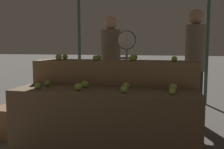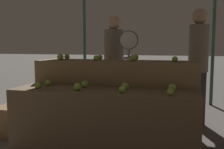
# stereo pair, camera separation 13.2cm
# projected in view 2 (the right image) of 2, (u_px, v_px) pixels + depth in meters

# --- Properties ---
(display_counter_front) EXTENTS (2.17, 0.55, 0.75)m
(display_counter_front) POSITION_uv_depth(u_px,v_px,m) (102.00, 122.00, 3.04)
(display_counter_front) COLOR brown
(display_counter_front) RESTS_ON ground_plane
(display_counter_back) EXTENTS (2.17, 0.55, 1.06)m
(display_counter_back) POSITION_uv_depth(u_px,v_px,m) (116.00, 99.00, 3.60)
(display_counter_back) COLOR olive
(display_counter_back) RESTS_ON ground_plane
(apple_front_0) EXTENTS (0.07, 0.07, 0.07)m
(apple_front_0) POSITION_uv_depth(u_px,v_px,m) (38.00, 86.00, 3.10)
(apple_front_0) COLOR #84AD3D
(apple_front_0) RESTS_ON display_counter_front
(apple_front_1) EXTENTS (0.09, 0.09, 0.09)m
(apple_front_1) POSITION_uv_depth(u_px,v_px,m) (77.00, 87.00, 2.97)
(apple_front_1) COLOR #84AD3D
(apple_front_1) RESTS_ON display_counter_front
(apple_front_2) EXTENTS (0.08, 0.08, 0.08)m
(apple_front_2) POSITION_uv_depth(u_px,v_px,m) (122.00, 89.00, 2.82)
(apple_front_2) COLOR #84AD3D
(apple_front_2) RESTS_ON display_counter_front
(apple_front_3) EXTENTS (0.07, 0.07, 0.07)m
(apple_front_3) POSITION_uv_depth(u_px,v_px,m) (170.00, 92.00, 2.68)
(apple_front_3) COLOR #8EB247
(apple_front_3) RESTS_ON display_counter_front
(apple_front_4) EXTENTS (0.08, 0.08, 0.08)m
(apple_front_4) POSITION_uv_depth(u_px,v_px,m) (48.00, 83.00, 3.31)
(apple_front_4) COLOR #7AA338
(apple_front_4) RESTS_ON display_counter_front
(apple_front_5) EXTENTS (0.09, 0.09, 0.09)m
(apple_front_5) POSITION_uv_depth(u_px,v_px,m) (85.00, 84.00, 3.17)
(apple_front_5) COLOR #84AD3D
(apple_front_5) RESTS_ON display_counter_front
(apple_front_6) EXTENTS (0.09, 0.09, 0.09)m
(apple_front_6) POSITION_uv_depth(u_px,v_px,m) (125.00, 86.00, 3.02)
(apple_front_6) COLOR #8EB247
(apple_front_6) RESTS_ON display_counter_front
(apple_front_7) EXTENTS (0.09, 0.09, 0.09)m
(apple_front_7) POSITION_uv_depth(u_px,v_px,m) (172.00, 88.00, 2.89)
(apple_front_7) COLOR #8EB247
(apple_front_7) RESTS_ON display_counter_front
(apple_back_0) EXTENTS (0.09, 0.09, 0.09)m
(apple_back_0) POSITION_uv_depth(u_px,v_px,m) (60.00, 57.00, 3.64)
(apple_back_0) COLOR #8EB247
(apple_back_0) RESTS_ON display_counter_back
(apple_back_1) EXTENTS (0.07, 0.07, 0.07)m
(apple_back_1) POSITION_uv_depth(u_px,v_px,m) (96.00, 58.00, 3.50)
(apple_back_1) COLOR #84AD3D
(apple_back_1) RESTS_ON display_counter_back
(apple_back_2) EXTENTS (0.08, 0.08, 0.08)m
(apple_back_2) POSITION_uv_depth(u_px,v_px,m) (133.00, 58.00, 3.35)
(apple_back_2) COLOR #84AD3D
(apple_back_2) RESTS_ON display_counter_back
(apple_back_3) EXTENTS (0.07, 0.07, 0.07)m
(apple_back_3) POSITION_uv_depth(u_px,v_px,m) (175.00, 59.00, 3.23)
(apple_back_3) COLOR #7AA338
(apple_back_3) RESTS_ON display_counter_back
(apple_back_4) EXTENTS (0.08, 0.08, 0.08)m
(apple_back_4) POSITION_uv_depth(u_px,v_px,m) (67.00, 57.00, 3.85)
(apple_back_4) COLOR #7AA338
(apple_back_4) RESTS_ON display_counter_back
(apple_back_5) EXTENTS (0.07, 0.07, 0.07)m
(apple_back_5) POSITION_uv_depth(u_px,v_px,m) (100.00, 57.00, 3.71)
(apple_back_5) COLOR #8EB247
(apple_back_5) RESTS_ON display_counter_back
(apple_back_6) EXTENTS (0.09, 0.09, 0.09)m
(apple_back_6) POSITION_uv_depth(u_px,v_px,m) (136.00, 57.00, 3.57)
(apple_back_6) COLOR #8EB247
(apple_back_6) RESTS_ON display_counter_back
(produce_scale) EXTENTS (0.29, 0.20, 1.49)m
(produce_scale) POSITION_uv_depth(u_px,v_px,m) (129.00, 57.00, 4.03)
(produce_scale) COLOR #99999E
(produce_scale) RESTS_ON ground_plane
(person_vendor_at_scale) EXTENTS (0.39, 0.39, 1.76)m
(person_vendor_at_scale) POSITION_uv_depth(u_px,v_px,m) (114.00, 59.00, 4.46)
(person_vendor_at_scale) COLOR #2D2D38
(person_vendor_at_scale) RESTS_ON ground_plane
(person_customer_left) EXTENTS (0.40, 0.40, 1.83)m
(person_customer_left) POSITION_uv_depth(u_px,v_px,m) (198.00, 57.00, 4.11)
(person_customer_left) COLOR #2D2D38
(person_customer_left) RESTS_ON ground_plane
(wooden_crate_side) EXTENTS (0.41, 0.41, 0.41)m
(wooden_crate_side) POSITION_uv_depth(u_px,v_px,m) (11.00, 121.00, 3.71)
(wooden_crate_side) COLOR olive
(wooden_crate_side) RESTS_ON ground_plane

